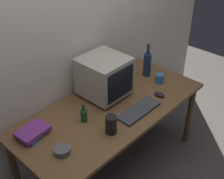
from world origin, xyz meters
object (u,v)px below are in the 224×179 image
at_px(computer_mouse, 159,94).
at_px(crt_monitor, 104,77).
at_px(keyboard, 139,110).
at_px(cd_spindle, 62,150).
at_px(bottle_short, 84,115).
at_px(book_stack, 33,132).
at_px(bottle_tall, 147,64).
at_px(metal_canister, 111,125).
at_px(mug, 160,78).

bearing_deg(computer_mouse, crt_monitor, 125.43).
relative_size(keyboard, cd_spindle, 3.50).
distance_m(bottle_short, book_stack, 0.41).
bearing_deg(computer_mouse, book_stack, 154.85).
distance_m(bottle_tall, book_stack, 1.31).
xyz_separation_m(crt_monitor, metal_canister, (-0.33, -0.39, -0.12)).
distance_m(mug, metal_canister, 0.86).
relative_size(bottle_tall, cd_spindle, 2.86).
height_order(cd_spindle, metal_canister, metal_canister).
distance_m(keyboard, bottle_tall, 0.63).
distance_m(keyboard, bottle_short, 0.47).
height_order(bottle_short, metal_canister, bottle_short).
height_order(bottle_tall, bottle_short, bottle_tall).
xyz_separation_m(crt_monitor, mug, (0.52, -0.24, -0.15)).
height_order(computer_mouse, bottle_short, bottle_short).
distance_m(computer_mouse, bottle_short, 0.74).
xyz_separation_m(crt_monitor, book_stack, (-0.76, 0.02, -0.16)).
distance_m(crt_monitor, mug, 0.59).
distance_m(keyboard, book_stack, 0.87).
relative_size(computer_mouse, book_stack, 0.40).
xyz_separation_m(book_stack, metal_canister, (0.43, -0.41, 0.04)).
height_order(keyboard, book_stack, book_stack).
bearing_deg(computer_mouse, mug, 30.19).
relative_size(keyboard, bottle_tall, 1.22).
bearing_deg(cd_spindle, metal_canister, -14.70).
height_order(keyboard, cd_spindle, cd_spindle).
bearing_deg(bottle_short, crt_monitor, 19.98).
xyz_separation_m(keyboard, book_stack, (-0.78, 0.40, 0.02)).
distance_m(computer_mouse, bottle_tall, 0.40).
height_order(computer_mouse, metal_canister, metal_canister).
xyz_separation_m(crt_monitor, cd_spindle, (-0.72, -0.29, -0.17)).
bearing_deg(cd_spindle, keyboard, -7.55).
distance_m(bottle_short, cd_spindle, 0.38).
height_order(computer_mouse, mug, mug).
bearing_deg(metal_canister, cd_spindle, 165.30).
relative_size(crt_monitor, keyboard, 0.93).
relative_size(book_stack, cd_spindle, 2.10).
distance_m(computer_mouse, metal_canister, 0.66).
bearing_deg(book_stack, bottle_tall, -3.47).
xyz_separation_m(bottle_short, mug, (0.89, -0.10, -0.01)).
bearing_deg(bottle_short, cd_spindle, -156.58).
bearing_deg(mug, keyboard, -163.65).
relative_size(bottle_tall, metal_canister, 2.29).
xyz_separation_m(keyboard, bottle_tall, (0.52, 0.32, 0.12)).
relative_size(keyboard, mug, 3.50).
height_order(crt_monitor, metal_canister, crt_monitor).
distance_m(crt_monitor, keyboard, 0.43).
height_order(bottle_tall, book_stack, bottle_tall).
bearing_deg(bottle_short, bottle_tall, 4.58).
bearing_deg(mug, cd_spindle, -177.77).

